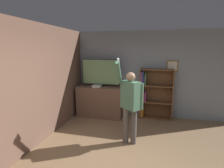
% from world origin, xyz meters
% --- Properties ---
extents(wall_back, '(6.01, 0.09, 2.70)m').
position_xyz_m(wall_back, '(0.00, 2.93, 1.35)').
color(wall_back, gray).
rests_on(wall_back, ground_plane).
extents(wall_side_brick, '(0.06, 4.50, 2.70)m').
position_xyz_m(wall_side_brick, '(-2.03, 1.45, 1.35)').
color(wall_side_brick, brown).
rests_on(wall_side_brick, ground_plane).
extents(tv_ledge, '(1.44, 0.59, 0.97)m').
position_xyz_m(tv_ledge, '(-1.18, 2.51, 0.48)').
color(tv_ledge, brown).
rests_on(tv_ledge, ground_plane).
extents(television, '(1.21, 0.22, 0.86)m').
position_xyz_m(television, '(-1.18, 2.57, 1.41)').
color(television, black).
rests_on(television, tv_ledge).
extents(game_console, '(0.26, 0.23, 0.07)m').
position_xyz_m(game_console, '(-1.25, 2.40, 1.00)').
color(game_console, silver).
rests_on(game_console, tv_ledge).
extents(remote_loose, '(0.05, 0.14, 0.02)m').
position_xyz_m(remote_loose, '(-1.31, 2.30, 0.98)').
color(remote_loose, white).
rests_on(remote_loose, tv_ledge).
extents(bookshelf, '(1.00, 0.28, 1.55)m').
position_xyz_m(bookshelf, '(0.45, 2.76, 0.78)').
color(bookshelf, brown).
rests_on(bookshelf, ground_plane).
extents(person, '(0.57, 0.53, 1.94)m').
position_xyz_m(person, '(-0.01, 1.05, 0.99)').
color(person, '#56514C').
rests_on(person, ground_plane).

